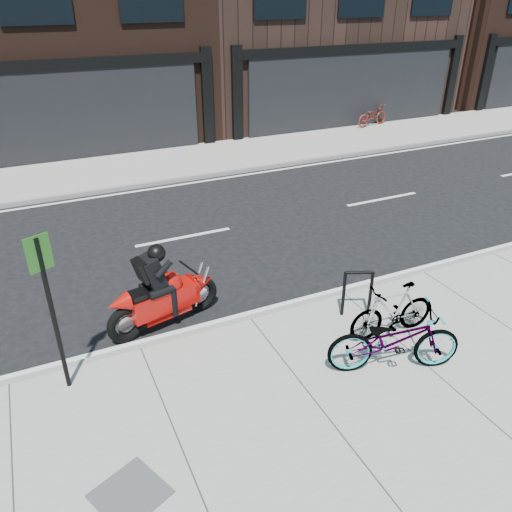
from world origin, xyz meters
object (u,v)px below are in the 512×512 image
bike_rack (358,289)px  sign_post (50,302)px  bicycle_rear (392,310)px  motorcycle (168,291)px  bicycle_front (394,340)px  bicycle_far (372,115)px  utility_grate (130,494)px

bike_rack → sign_post: 5.06m
bicycle_rear → motorcycle: bearing=-118.5°
bicycle_front → motorcycle: size_ratio=0.94×
bicycle_rear → bicycle_far: size_ratio=0.94×
bicycle_far → utility_grate: bearing=122.9°
sign_post → bicycle_front: bearing=-44.1°
bicycle_far → sign_post: bearing=116.9°
bicycle_rear → sign_post: bearing=-97.0°
bike_rack → sign_post: bearing=177.0°
bicycle_front → sign_post: 5.01m
bike_rack → motorcycle: 3.36m
utility_grate → sign_post: 2.71m
bicycle_front → sign_post: bearing=89.5°
bicycle_far → utility_grate: size_ratio=2.28×
motorcycle → sign_post: 2.37m
utility_grate → sign_post: bearing=100.9°
utility_grate → sign_post: sign_post is taller
bike_rack → sign_post: (-4.96, 0.26, 0.95)m
utility_grate → bicycle_front: bearing=7.1°
bicycle_far → bicycle_rear: bearing=132.3°
bicycle_front → bicycle_rear: bearing=-17.4°
bicycle_front → motorcycle: (-2.73, 2.79, -0.00)m
bike_rack → bicycle_rear: bicycle_rear is taller
motorcycle → bicycle_front: bearing=-59.1°
bicycle_rear → bicycle_far: 15.20m
bike_rack → utility_grate: bike_rack is taller
bicycle_front → bicycle_rear: 0.89m
bike_rack → bicycle_front: bicycle_front is taller
bicycle_front → motorcycle: 3.91m
bike_rack → bicycle_rear: bearing=-75.3°
motorcycle → bicycle_far: size_ratio=1.27×
bike_rack → bicycle_front: bearing=-103.4°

